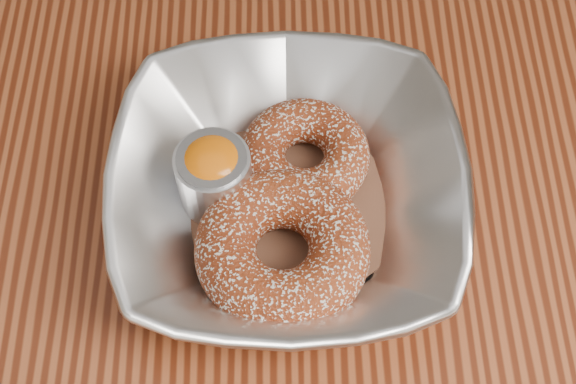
{
  "coord_description": "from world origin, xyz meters",
  "views": [
    {
      "loc": [
        0.03,
        -0.31,
        1.24
      ],
      "look_at": [
        0.04,
        -0.04,
        0.78
      ],
      "focal_mm": 50.0,
      "sensor_mm": 36.0,
      "label": 1
    }
  ],
  "objects_px": {
    "donut_back": "(305,155)",
    "ramekin": "(214,175)",
    "table": "(241,229)",
    "donut_front": "(282,249)",
    "serving_bowl": "(288,193)"
  },
  "relations": [
    {
      "from": "serving_bowl",
      "to": "ramekin",
      "type": "height_order",
      "value": "ramekin"
    },
    {
      "from": "table",
      "to": "donut_front",
      "type": "height_order",
      "value": "donut_front"
    },
    {
      "from": "donut_back",
      "to": "serving_bowl",
      "type": "bearing_deg",
      "value": -110.88
    },
    {
      "from": "serving_bowl",
      "to": "donut_back",
      "type": "height_order",
      "value": "serving_bowl"
    },
    {
      "from": "table",
      "to": "donut_back",
      "type": "xyz_separation_m",
      "value": [
        0.05,
        -0.01,
        0.12
      ]
    },
    {
      "from": "table",
      "to": "ramekin",
      "type": "relative_size",
      "value": 21.31
    },
    {
      "from": "table",
      "to": "donut_back",
      "type": "relative_size",
      "value": 13.34
    },
    {
      "from": "serving_bowl",
      "to": "ramekin",
      "type": "xyz_separation_m",
      "value": [
        -0.05,
        0.01,
        0.01
      ]
    },
    {
      "from": "donut_back",
      "to": "ramekin",
      "type": "distance_m",
      "value": 0.07
    },
    {
      "from": "ramekin",
      "to": "table",
      "type": "bearing_deg",
      "value": 70.64
    },
    {
      "from": "donut_back",
      "to": "ramekin",
      "type": "xyz_separation_m",
      "value": [
        -0.06,
        -0.02,
        0.01
      ]
    },
    {
      "from": "ramekin",
      "to": "donut_front",
      "type": "bearing_deg",
      "value": -48.93
    },
    {
      "from": "serving_bowl",
      "to": "donut_front",
      "type": "distance_m",
      "value": 0.04
    },
    {
      "from": "donut_back",
      "to": "donut_front",
      "type": "height_order",
      "value": "donut_front"
    },
    {
      "from": "table",
      "to": "serving_bowl",
      "type": "xyz_separation_m",
      "value": [
        0.04,
        -0.04,
        0.13
      ]
    }
  ]
}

